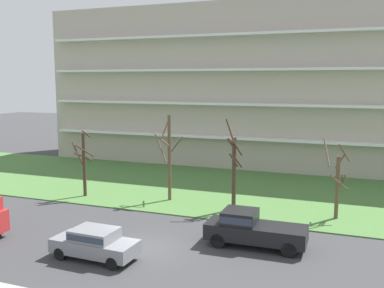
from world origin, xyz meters
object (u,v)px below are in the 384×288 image
sedan_gray_near_left (95,242)px  pickup_black_center_left (252,228)px  tree_left (169,156)px  tree_center (234,169)px  tree_right (337,182)px  tree_far_left (84,162)px

sedan_gray_near_left → pickup_black_center_left: pickup_black_center_left is taller
tree_left → tree_center: 5.27m
tree_right → sedan_gray_near_left: tree_right is taller
sedan_gray_near_left → tree_far_left: bearing=128.6°
tree_left → sedan_gray_near_left: bearing=-85.8°
tree_far_left → tree_left: 6.71m
tree_center → tree_right: size_ratio=1.23×
tree_center → tree_far_left: bearing=-177.6°
sedan_gray_near_left → pickup_black_center_left: 8.32m
tree_left → pickup_black_center_left: tree_left is taller
tree_far_left → pickup_black_center_left: size_ratio=0.97×
tree_center → tree_right: tree_center is taller
tree_far_left → pickup_black_center_left: bearing=-20.7°
tree_far_left → tree_right: size_ratio=1.01×
tree_center → pickup_black_center_left: size_ratio=1.18×
tree_left → sedan_gray_near_left: (0.83, -11.25, -2.57)m
tree_center → pickup_black_center_left: (2.64, -5.93, -1.96)m
tree_left → sedan_gray_near_left: size_ratio=1.45×
pickup_black_center_left → tree_far_left: bearing=-21.5°
tree_right → pickup_black_center_left: bearing=-122.2°
tree_left → tree_right: (11.90, -0.30, -0.92)m
tree_far_left → pickup_black_center_left: 15.46m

